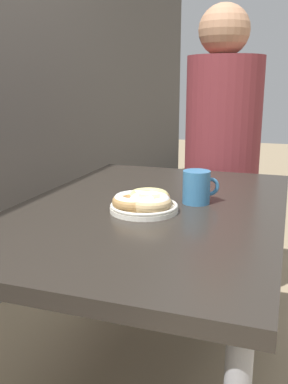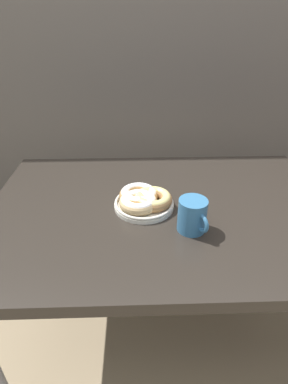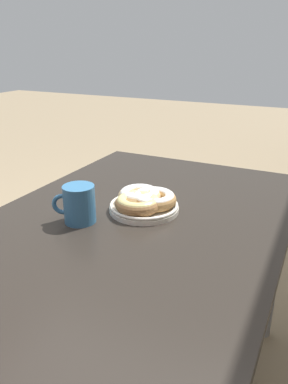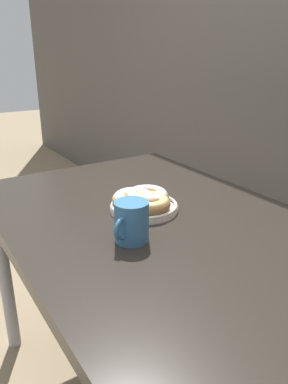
% 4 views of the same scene
% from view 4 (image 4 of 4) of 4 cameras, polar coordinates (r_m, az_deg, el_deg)
% --- Properties ---
extents(dining_table, '(1.21, 0.81, 0.71)m').
position_cam_4_polar(dining_table, '(1.12, 1.91, -7.40)').
color(dining_table, '#28231E').
rests_on(dining_table, ground_plane).
extents(donut_plate, '(0.21, 0.21, 0.06)m').
position_cam_4_polar(donut_plate, '(1.12, -0.13, -1.35)').
color(donut_plate, silver).
rests_on(donut_plate, dining_table).
extents(coffee_mug, '(0.09, 0.12, 0.11)m').
position_cam_4_polar(coffee_mug, '(0.94, -1.99, -4.49)').
color(coffee_mug, teal).
rests_on(coffee_mug, dining_table).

